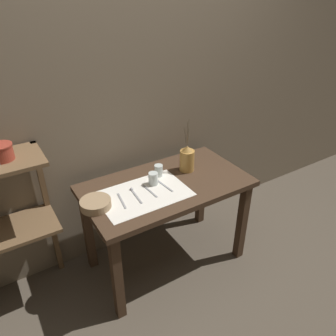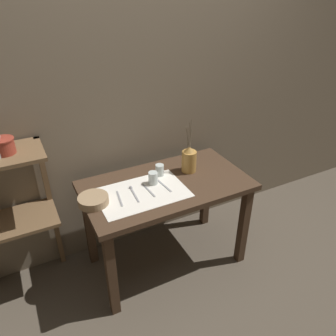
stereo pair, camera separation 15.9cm
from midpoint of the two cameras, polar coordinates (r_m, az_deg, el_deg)
The scene contains 14 objects.
ground_plane at distance 2.76m, azimuth -1.98°, elevation -15.61°, with size 12.00×12.00×0.00m, color brown.
stone_wall_back at distance 2.44m, azimuth -7.68°, elevation 11.35°, with size 7.00×0.06×2.40m.
wooden_table at distance 2.36m, azimuth -2.24°, elevation -4.99°, with size 1.17×0.65×0.73m.
wooden_shelf_unit at distance 2.29m, azimuth -28.28°, elevation -5.89°, with size 0.54×0.33×1.09m.
linen_cloth at distance 2.19m, azimuth -6.36°, elevation -4.57°, with size 0.60×0.39×0.00m.
pitcher_with_flowers at distance 2.41m, azimuth 1.44°, elevation 1.55°, with size 0.11×0.11×0.41m.
wooden_bowl at distance 2.12m, azimuth -14.62°, elevation -6.11°, with size 0.19×0.19×0.05m.
glass_tumbler_near at distance 2.26m, azimuth -4.61°, elevation -1.89°, with size 0.07×0.07×0.09m.
glass_tumbler_far at distance 2.36m, azimuth -3.59°, elevation -0.47°, with size 0.06×0.06×0.08m.
knife_center at distance 2.15m, azimuth -10.19°, elevation -5.69°, with size 0.04×0.18×0.00m.
spoon_outer at distance 2.21m, azimuth -8.13°, elevation -4.19°, with size 0.03×0.19×0.02m.
fork_outer at distance 2.21m, azimuth -5.25°, elevation -4.06°, with size 0.02×0.18×0.00m.
fork_inner at distance 2.26m, azimuth -2.59°, elevation -3.16°, with size 0.03×0.18×0.00m.
metal_pot_small at distance 2.08m, azimuth -28.98°, elevation 2.47°, with size 0.13×0.13×0.09m.
Camera 1 is at (-1.01, -1.65, 1.97)m, focal length 35.00 mm.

